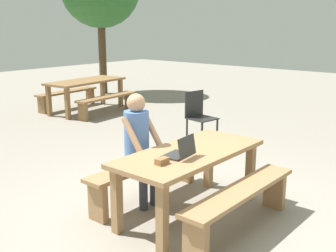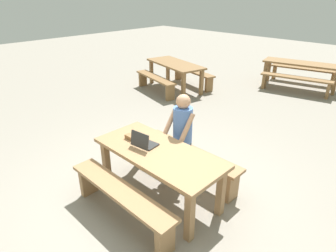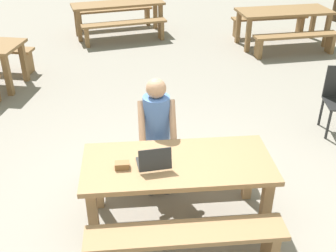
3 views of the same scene
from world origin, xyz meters
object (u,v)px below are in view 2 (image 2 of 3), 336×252
picnic_table_front (159,158)px  picnic_table_rear (301,67)px  small_pouch (130,137)px  laptop (144,142)px  picnic_table_distant (175,67)px  person_seated (181,130)px

picnic_table_front → picnic_table_rear: (-0.65, 6.39, -0.00)m
small_pouch → laptop: bearing=-0.0°
picnic_table_front → picnic_table_distant: size_ratio=0.89×
laptop → picnic_table_rear: laptop is taller
picnic_table_distant → small_pouch: bearing=-41.8°
picnic_table_front → laptop: size_ratio=5.52×
person_seated → picnic_table_rear: (-0.49, 5.78, -0.15)m
laptop → person_seated: (0.07, 0.67, -0.02)m
small_pouch → picnic_table_rear: (-0.12, 6.44, -0.15)m
picnic_table_front → small_pouch: small_pouch is taller
picnic_table_rear → picnic_table_distant: (-2.54, -2.67, 0.02)m
small_pouch → picnic_table_front: bearing=6.0°
laptop → picnic_table_distant: laptop is taller
picnic_table_distant → laptop: bearing=-39.0°
small_pouch → person_seated: person_seated is taller
picnic_table_front → picnic_table_rear: same height
person_seated → picnic_table_rear: size_ratio=0.60×
laptop → picnic_table_distant: size_ratio=0.16×
laptop → person_seated: bearing=-103.0°
picnic_table_front → laptop: bearing=-166.5°
small_pouch → picnic_table_distant: 4.62m
laptop → small_pouch: (-0.29, 0.00, -0.03)m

